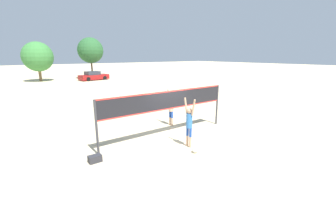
{
  "coord_description": "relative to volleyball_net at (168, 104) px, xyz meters",
  "views": [
    {
      "loc": [
        -6.57,
        -8.83,
        4.14
      ],
      "look_at": [
        0.0,
        0.0,
        1.31
      ],
      "focal_mm": 24.0,
      "sensor_mm": 36.0,
      "label": 1
    }
  ],
  "objects": [
    {
      "name": "tree_left_cluster",
      "position": [
        6.49,
        30.9,
        3.06
      ],
      "size": [
        4.27,
        4.27,
        6.96
      ],
      "color": "#4C3823",
      "rests_on": "ground_plane"
    },
    {
      "name": "tree_right_cluster",
      "position": [
        -1.44,
        31.9,
        2.05
      ],
      "size": [
        4.54,
        4.54,
        6.09
      ],
      "color": "brown",
      "rests_on": "ground_plane"
    },
    {
      "name": "ground_plane",
      "position": [
        0.0,
        0.0,
        -1.75
      ],
      "size": [
        200.0,
        200.0,
        0.0
      ],
      "primitive_type": "plane",
      "color": "beige"
    },
    {
      "name": "volleyball",
      "position": [
        -0.25,
        -2.3,
        -1.64
      ],
      "size": [
        0.23,
        0.23,
        0.23
      ],
      "color": "silver",
      "rests_on": "ground_plane"
    },
    {
      "name": "player_blocker",
      "position": [
        1.29,
        1.43,
        -0.63
      ],
      "size": [
        0.28,
        0.71,
        2.14
      ],
      "rotation": [
        0.0,
        0.0,
        -1.57
      ],
      "color": "tan",
      "rests_on": "ground_plane"
    },
    {
      "name": "parked_car_near",
      "position": [
        5.93,
        28.69,
        -1.1
      ],
      "size": [
        4.95,
        2.56,
        1.46
      ],
      "rotation": [
        0.0,
        0.0,
        0.16
      ],
      "color": "maroon",
      "rests_on": "ground_plane"
    },
    {
      "name": "volleyball_net",
      "position": [
        0.0,
        0.0,
        0.0
      ],
      "size": [
        7.46,
        0.1,
        2.39
      ],
      "color": "#38383D",
      "rests_on": "ground_plane"
    },
    {
      "name": "player_spiker",
      "position": [
        -0.02,
        -1.63,
        -0.55
      ],
      "size": [
        0.28,
        0.72,
        2.27
      ],
      "rotation": [
        0.0,
        0.0,
        1.57
      ],
      "color": "tan",
      "rests_on": "ground_plane"
    },
    {
      "name": "gear_bag",
      "position": [
        -4.04,
        -0.59,
        -1.61
      ],
      "size": [
        0.51,
        0.31,
        0.29
      ],
      "color": "#2D2D33",
      "rests_on": "ground_plane"
    }
  ]
}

